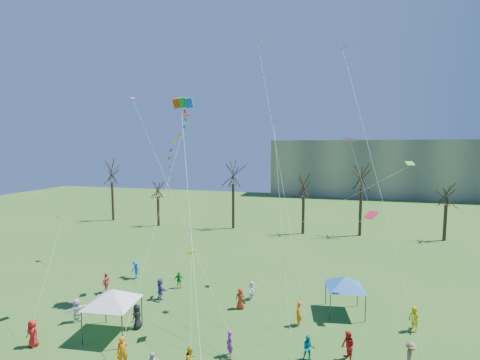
% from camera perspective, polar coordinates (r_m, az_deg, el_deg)
% --- Properties ---
extents(distant_building, '(60.00, 14.00, 15.00)m').
position_cam_1_polar(distant_building, '(98.45, 23.49, 1.85)').
color(distant_building, gray).
rests_on(distant_building, ground).
extents(bare_tree_row, '(69.77, 6.99, 11.30)m').
position_cam_1_polar(bare_tree_row, '(52.17, 5.33, -0.85)').
color(bare_tree_row, black).
rests_on(bare_tree_row, ground).
extents(big_box_kite, '(4.45, 7.68, 20.61)m').
position_cam_1_polar(big_box_kite, '(27.46, -10.83, 3.98)').
color(big_box_kite, red).
rests_on(big_box_kite, ground).
extents(canopy_tent_white, '(4.38, 4.38, 3.30)m').
position_cam_1_polar(canopy_tent_white, '(25.95, -20.94, -18.02)').
color(canopy_tent_white, '#3F3F44').
rests_on(canopy_tent_white, ground).
extents(canopy_tent_blue, '(3.91, 3.91, 2.96)m').
position_cam_1_polar(canopy_tent_blue, '(28.60, 17.48, -16.27)').
color(canopy_tent_blue, '#3F3F44').
rests_on(canopy_tent_blue, ground).
extents(festival_crowd, '(25.94, 14.04, 1.85)m').
position_cam_1_polar(festival_crowd, '(25.88, -4.57, -22.44)').
color(festival_crowd, red).
rests_on(festival_crowd, ground).
extents(small_kites_aloft, '(28.73, 16.75, 32.01)m').
position_cam_1_polar(small_kites_aloft, '(26.56, 2.30, 4.98)').
color(small_kites_aloft, '#FBAF0D').
rests_on(small_kites_aloft, ground).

